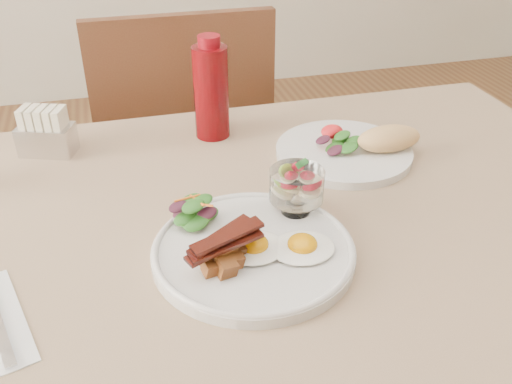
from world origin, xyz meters
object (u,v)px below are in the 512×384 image
at_px(table, 244,274).
at_px(sugar_caddy, 46,134).
at_px(hot_sauce_bottle, 217,106).
at_px(chair_far, 183,158).
at_px(ketchup_bottle, 211,91).
at_px(main_plate, 253,252).
at_px(second_plate, 354,147).
at_px(fruit_cup, 297,185).

xyz_separation_m(table, sugar_caddy, (-0.29, 0.33, 0.13)).
bearing_deg(hot_sauce_bottle, chair_far, 95.22).
relative_size(ketchup_bottle, sugar_caddy, 1.79).
bearing_deg(main_plate, second_plate, 43.28).
bearing_deg(sugar_caddy, ketchup_bottle, 19.66).
relative_size(table, sugar_caddy, 12.15).
relative_size(chair_far, ketchup_bottle, 4.76).
bearing_deg(ketchup_bottle, fruit_cup, -79.12).
distance_m(second_plate, ketchup_bottle, 0.29).
distance_m(hot_sauce_bottle, sugar_caddy, 0.32).
bearing_deg(sugar_caddy, second_plate, 4.31).
bearing_deg(fruit_cup, chair_far, 97.03).
xyz_separation_m(main_plate, sugar_caddy, (-0.28, 0.40, 0.03)).
bearing_deg(main_plate, ketchup_bottle, 86.71).
height_order(main_plate, ketchup_bottle, ketchup_bottle).
distance_m(main_plate, ketchup_bottle, 0.40).
height_order(second_plate, ketchup_bottle, ketchup_bottle).
relative_size(main_plate, fruit_cup, 3.41).
distance_m(ketchup_bottle, sugar_caddy, 0.31).
bearing_deg(hot_sauce_bottle, second_plate, -35.23).
height_order(chair_far, sugar_caddy, chair_far).
bearing_deg(second_plate, main_plate, -136.72).
xyz_separation_m(ketchup_bottle, hot_sauce_bottle, (0.01, 0.00, -0.03)).
bearing_deg(main_plate, hot_sauce_bottle, 85.17).
distance_m(ketchup_bottle, hot_sauce_bottle, 0.04).
bearing_deg(sugar_caddy, table, -28.18).
xyz_separation_m(main_plate, ketchup_bottle, (0.02, 0.39, 0.08)).
distance_m(second_plate, hot_sauce_bottle, 0.27).
height_order(table, chair_far, chair_far).
xyz_separation_m(fruit_cup, sugar_caddy, (-0.37, 0.33, -0.02)).
height_order(fruit_cup, sugar_caddy, fruit_cup).
relative_size(second_plate, hot_sauce_bottle, 2.16).
relative_size(main_plate, hot_sauce_bottle, 2.31).
bearing_deg(hot_sauce_bottle, ketchup_bottle, -161.89).
relative_size(fruit_cup, sugar_caddy, 0.75).
relative_size(table, chair_far, 1.43).
distance_m(fruit_cup, hot_sauce_bottle, 0.33).
bearing_deg(fruit_cup, ketchup_bottle, 100.88).
bearing_deg(table, chair_far, 90.00).
bearing_deg(table, hot_sauce_bottle, 84.54).
xyz_separation_m(table, chair_far, (0.00, 0.66, -0.14)).
height_order(main_plate, fruit_cup, fruit_cup).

